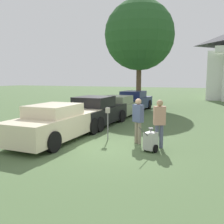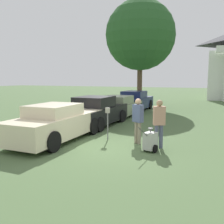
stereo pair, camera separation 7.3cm
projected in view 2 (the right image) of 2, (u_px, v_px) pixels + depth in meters
The scene contains 10 objects.
ground_plane at pixel (106, 147), 9.35m from camera, with size 120.00×120.00×0.00m, color #4C663D.
parked_car_cream at pixel (57, 123), 10.28m from camera, with size 1.99×4.87×1.51m.
parked_car_black at pixel (96, 112), 13.53m from camera, with size 2.08×4.69×1.58m.
parked_car_sage at pixel (118, 107), 16.44m from camera, with size 2.05×4.89×1.40m.
parked_car_navy at pixel (135, 101), 19.74m from camera, with size 1.96×4.69×1.54m.
parking_meter at pixel (108, 118), 10.31m from camera, with size 0.18×0.09×1.35m.
person_worker at pixel (138, 118), 9.70m from camera, with size 0.47×0.39×1.78m.
person_supervisor at pixel (159, 121), 9.08m from camera, with size 0.47×0.38×1.79m.
equipment_cart at pixel (150, 141), 8.71m from camera, with size 0.53×1.00×1.00m.
shade_tree at pixel (140, 35), 21.65m from camera, with size 6.06×6.06×9.28m.
Camera 2 is at (3.79, -8.26, 2.57)m, focal length 40.00 mm.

